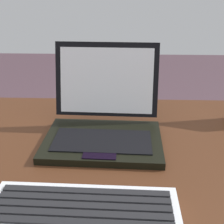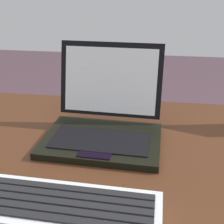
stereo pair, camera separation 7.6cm
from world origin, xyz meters
name	(u,v)px [view 1 (the left image)]	position (x,y,z in m)	size (l,w,h in m)	color
desk	(139,187)	(0.00, 0.00, 0.60)	(1.74, 0.70, 0.71)	#482614
laptop_front	(104,121)	(-0.10, 0.07, 0.76)	(0.31, 0.28, 0.24)	black
external_keyboard	(83,212)	(-0.12, -0.23, 0.72)	(0.35, 0.13, 0.03)	silver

